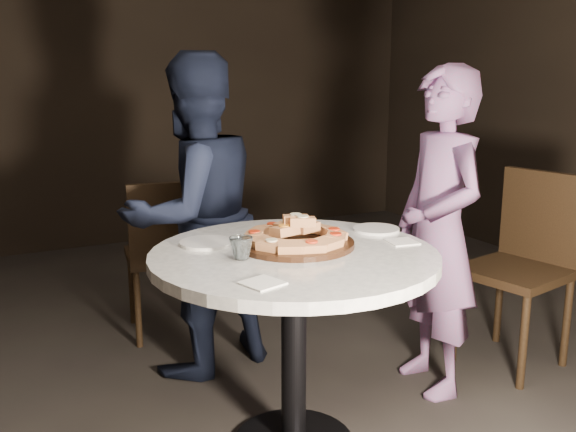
{
  "coord_description": "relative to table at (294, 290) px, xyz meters",
  "views": [
    {
      "loc": [
        -1.19,
        -2.18,
        1.51
      ],
      "look_at": [
        -0.07,
        -0.04,
        0.97
      ],
      "focal_mm": 40.0,
      "sensor_mm": 36.0,
      "label": 1
    }
  ],
  "objects": [
    {
      "name": "focaccia_pile",
      "position": [
        0.04,
        0.07,
        0.21
      ],
      "size": [
        0.42,
        0.42,
        0.11
      ],
      "rotation": [
        0.0,
        0.0,
        -0.23
      ],
      "color": "#BC7949",
      "rests_on": "serving_board"
    },
    {
      "name": "chair_right",
      "position": [
        1.48,
        0.18,
        -0.1
      ],
      "size": [
        0.57,
        0.55,
        1.0
      ],
      "rotation": [
        0.0,
        0.0,
        -1.38
      ],
      "color": "black",
      "rests_on": "ground"
    },
    {
      "name": "plate_right",
      "position": [
        0.47,
        0.13,
        0.16
      ],
      "size": [
        0.26,
        0.26,
        0.01
      ],
      "primitive_type": "cylinder",
      "rotation": [
        0.0,
        0.0,
        -0.33
      ],
      "color": "white",
      "rests_on": "table"
    },
    {
      "name": "table",
      "position": [
        0.0,
        0.0,
        0.0
      ],
      "size": [
        1.45,
        1.45,
        0.84
      ],
      "rotation": [
        0.0,
        0.0,
        0.37
      ],
      "color": "black",
      "rests_on": "ground"
    },
    {
      "name": "chair_far",
      "position": [
        -0.11,
        1.33,
        -0.14
      ],
      "size": [
        0.5,
        0.52,
        0.93
      ],
      "rotation": [
        0.0,
        0.0,
        2.98
      ],
      "color": "black",
      "rests_on": "ground"
    },
    {
      "name": "napkin_near",
      "position": [
        -0.27,
        -0.29,
        0.16
      ],
      "size": [
        0.15,
        0.15,
        0.01
      ],
      "primitive_type": "cube",
      "rotation": [
        0.0,
        0.0,
        0.28
      ],
      "color": "white",
      "rests_on": "table"
    },
    {
      "name": "diner_teal",
      "position": [
        0.86,
        0.16,
        0.09
      ],
      "size": [
        0.45,
        0.62,
        1.55
      ],
      "primitive_type": "imported",
      "rotation": [
        0.0,
        0.0,
        -1.73
      ],
      "color": "slate",
      "rests_on": "ground"
    },
    {
      "name": "serving_board",
      "position": [
        0.04,
        0.07,
        0.17
      ],
      "size": [
        0.6,
        0.6,
        0.02
      ],
      "primitive_type": "cylinder",
      "rotation": [
        0.0,
        0.0,
        -0.36
      ],
      "color": "black",
      "rests_on": "table"
    },
    {
      "name": "water_glass",
      "position": [
        -0.22,
        0.0,
        0.2
      ],
      "size": [
        0.09,
        0.09,
        0.08
      ],
      "primitive_type": "imported",
      "rotation": [
        0.0,
        0.0,
        0.03
      ],
      "color": "silver",
      "rests_on": "table"
    },
    {
      "name": "diner_navy",
      "position": [
        -0.09,
        0.89,
        0.12
      ],
      "size": [
        0.91,
        0.78,
        1.61
      ],
      "primitive_type": "imported",
      "rotation": [
        0.0,
        0.0,
        3.39
      ],
      "color": "black",
      "rests_on": "ground"
    },
    {
      "name": "floor",
      "position": [
        0.07,
        0.09,
        -0.68
      ],
      "size": [
        7.0,
        7.0,
        0.0
      ],
      "primitive_type": "plane",
      "color": "black",
      "rests_on": "ground"
    },
    {
      "name": "plate_left",
      "position": [
        -0.26,
        0.26,
        0.16
      ],
      "size": [
        0.25,
        0.25,
        0.01
      ],
      "primitive_type": "cylinder",
      "rotation": [
        0.0,
        0.0,
        0.21
      ],
      "color": "white",
      "rests_on": "table"
    },
    {
      "name": "napkin_far",
      "position": [
        0.45,
        -0.08,
        0.16
      ],
      "size": [
        0.13,
        0.13,
        0.01
      ],
      "primitive_type": "cube",
      "rotation": [
        0.0,
        0.0,
        -0.17
      ],
      "color": "white",
      "rests_on": "table"
    }
  ]
}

